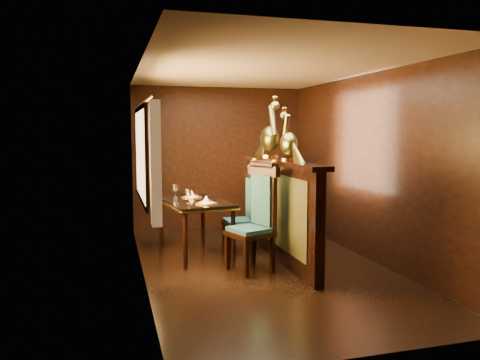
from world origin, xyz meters
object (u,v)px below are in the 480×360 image
(chair_right, at_px, (247,208))
(peacock_right, at_px, (270,127))
(dining_table, at_px, (194,206))
(chair_left, at_px, (258,212))
(peacock_left, at_px, (289,134))

(chair_right, relative_size, peacock_right, 1.46)
(dining_table, bearing_deg, peacock_right, -14.05)
(dining_table, bearing_deg, chair_right, -13.36)
(dining_table, bearing_deg, chair_left, -61.29)
(dining_table, height_order, chair_right, chair_right)
(chair_right, bearing_deg, chair_left, -95.21)
(peacock_left, relative_size, peacock_right, 0.80)
(chair_left, height_order, peacock_left, peacock_left)
(peacock_right, bearing_deg, chair_left, -118.37)
(chair_left, xyz_separation_m, chair_right, (0.09, 0.80, -0.08))
(dining_table, relative_size, chair_right, 1.14)
(peacock_left, bearing_deg, dining_table, 142.10)
(chair_left, relative_size, peacock_left, 2.03)
(peacock_left, distance_m, peacock_right, 0.74)
(peacock_right, bearing_deg, chair_right, 173.09)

